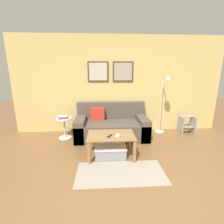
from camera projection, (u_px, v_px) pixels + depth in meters
ground_plane at (142, 217)px, 1.90m from camera, size 16.00×16.00×0.00m
wall_back at (119, 85)px, 4.37m from camera, size 5.60×0.09×2.55m
area_rug at (121, 173)px, 2.71m from camera, size 1.47×0.71×0.01m
couch at (111, 126)px, 4.15m from camera, size 1.79×0.90×0.85m
coffee_table at (111, 139)px, 3.16m from camera, size 0.91×0.59×0.46m
storage_bin at (110, 151)px, 3.24m from camera, size 0.61×0.45×0.22m
floor_lamp at (164, 100)px, 4.15m from camera, size 0.24×0.53×1.53m
side_table at (64, 126)px, 4.06m from camera, size 0.37×0.37×0.51m
book_stack at (63, 117)px, 3.99m from camera, size 0.24×0.19×0.07m
remote_control at (110, 136)px, 3.06m from camera, size 0.11×0.15×0.02m
cell_phone at (118, 135)px, 3.10m from camera, size 0.10×0.15×0.01m
step_stool at (187, 124)px, 4.37m from camera, size 0.37×0.30×0.48m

